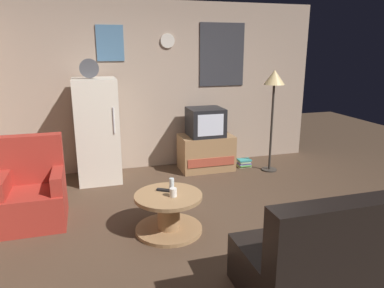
{
  "coord_description": "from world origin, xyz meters",
  "views": [
    {
      "loc": [
        -1.16,
        -3.27,
        1.93
      ],
      "look_at": [
        0.07,
        0.9,
        0.75
      ],
      "focal_mm": 33.77,
      "sensor_mm": 36.0,
      "label": 1
    }
  ],
  "objects_px": {
    "standing_lamp": "(274,85)",
    "book_stack": "(244,163)",
    "wine_glass": "(172,185)",
    "coffee_table": "(169,213)",
    "tv_stand": "(206,152)",
    "remote_control": "(164,190)",
    "fridge": "(97,131)",
    "mug_ceramic_white": "(173,192)",
    "couch": "(350,257)",
    "crt_tv": "(205,122)",
    "armchair": "(33,193)"
  },
  "relations": [
    {
      "from": "crt_tv",
      "to": "book_stack",
      "type": "distance_m",
      "value": 0.97
    },
    {
      "from": "remote_control",
      "to": "tv_stand",
      "type": "bearing_deg",
      "value": 90.18
    },
    {
      "from": "tv_stand",
      "to": "wine_glass",
      "type": "xyz_separation_m",
      "value": [
        -0.98,
        -1.76,
        0.22
      ]
    },
    {
      "from": "standing_lamp",
      "to": "couch",
      "type": "xyz_separation_m",
      "value": [
        -0.83,
        -2.86,
        -1.05
      ]
    },
    {
      "from": "crt_tv",
      "to": "mug_ceramic_white",
      "type": "relative_size",
      "value": 6.0
    },
    {
      "from": "fridge",
      "to": "coffee_table",
      "type": "height_order",
      "value": "fridge"
    },
    {
      "from": "fridge",
      "to": "mug_ceramic_white",
      "type": "bearing_deg",
      "value": -70.13
    },
    {
      "from": "fridge",
      "to": "couch",
      "type": "xyz_separation_m",
      "value": [
        1.8,
        -3.18,
        -0.44
      ]
    },
    {
      "from": "tv_stand",
      "to": "coffee_table",
      "type": "bearing_deg",
      "value": -119.52
    },
    {
      "from": "remote_control",
      "to": "armchair",
      "type": "distance_m",
      "value": 1.49
    },
    {
      "from": "wine_glass",
      "to": "coffee_table",
      "type": "bearing_deg",
      "value": -128.27
    },
    {
      "from": "crt_tv",
      "to": "book_stack",
      "type": "relative_size",
      "value": 2.54
    },
    {
      "from": "mug_ceramic_white",
      "to": "couch",
      "type": "height_order",
      "value": "couch"
    },
    {
      "from": "coffee_table",
      "to": "wine_glass",
      "type": "bearing_deg",
      "value": 51.73
    },
    {
      "from": "couch",
      "to": "armchair",
      "type": "bearing_deg",
      "value": 141.53
    },
    {
      "from": "crt_tv",
      "to": "remote_control",
      "type": "relative_size",
      "value": 3.6
    },
    {
      "from": "crt_tv",
      "to": "remote_control",
      "type": "height_order",
      "value": "crt_tv"
    },
    {
      "from": "fridge",
      "to": "book_stack",
      "type": "distance_m",
      "value": 2.41
    },
    {
      "from": "couch",
      "to": "fridge",
      "type": "bearing_deg",
      "value": 119.45
    },
    {
      "from": "remote_control",
      "to": "fridge",
      "type": "bearing_deg",
      "value": 141.59
    },
    {
      "from": "tv_stand",
      "to": "mug_ceramic_white",
      "type": "height_order",
      "value": "tv_stand"
    },
    {
      "from": "remote_control",
      "to": "coffee_table",
      "type": "bearing_deg",
      "value": -43.69
    },
    {
      "from": "tv_stand",
      "to": "crt_tv",
      "type": "height_order",
      "value": "crt_tv"
    },
    {
      "from": "standing_lamp",
      "to": "book_stack",
      "type": "distance_m",
      "value": 1.36
    },
    {
      "from": "fridge",
      "to": "tv_stand",
      "type": "distance_m",
      "value": 1.74
    },
    {
      "from": "remote_control",
      "to": "armchair",
      "type": "xyz_separation_m",
      "value": [
        -1.38,
        0.55,
        -0.1
      ]
    },
    {
      "from": "fridge",
      "to": "wine_glass",
      "type": "bearing_deg",
      "value": -68.3
    },
    {
      "from": "fridge",
      "to": "wine_glass",
      "type": "relative_size",
      "value": 11.8
    },
    {
      "from": "coffee_table",
      "to": "book_stack",
      "type": "distance_m",
      "value": 2.42
    },
    {
      "from": "fridge",
      "to": "wine_glass",
      "type": "height_order",
      "value": "fridge"
    },
    {
      "from": "crt_tv",
      "to": "standing_lamp",
      "type": "xyz_separation_m",
      "value": [
        0.97,
        -0.35,
        0.58
      ]
    },
    {
      "from": "fridge",
      "to": "remote_control",
      "type": "distance_m",
      "value": 1.83
    },
    {
      "from": "mug_ceramic_white",
      "to": "book_stack",
      "type": "distance_m",
      "value": 2.46
    },
    {
      "from": "coffee_table",
      "to": "crt_tv",
      "type": "bearing_deg",
      "value": 60.85
    },
    {
      "from": "standing_lamp",
      "to": "armchair",
      "type": "xyz_separation_m",
      "value": [
        -3.4,
        -0.82,
        -1.02
      ]
    },
    {
      "from": "mug_ceramic_white",
      "to": "wine_glass",
      "type": "bearing_deg",
      "value": 83.16
    },
    {
      "from": "tv_stand",
      "to": "couch",
      "type": "relative_size",
      "value": 0.49
    },
    {
      "from": "standing_lamp",
      "to": "armchair",
      "type": "height_order",
      "value": "standing_lamp"
    },
    {
      "from": "couch",
      "to": "book_stack",
      "type": "distance_m",
      "value": 3.17
    },
    {
      "from": "mug_ceramic_white",
      "to": "armchair",
      "type": "bearing_deg",
      "value": 153.39
    },
    {
      "from": "mug_ceramic_white",
      "to": "coffee_table",
      "type": "bearing_deg",
      "value": 121.98
    },
    {
      "from": "wine_glass",
      "to": "mug_ceramic_white",
      "type": "relative_size",
      "value": 1.67
    },
    {
      "from": "wine_glass",
      "to": "armchair",
      "type": "height_order",
      "value": "armchair"
    },
    {
      "from": "tv_stand",
      "to": "standing_lamp",
      "type": "distance_m",
      "value": 1.48
    },
    {
      "from": "fridge",
      "to": "tv_stand",
      "type": "bearing_deg",
      "value": 0.83
    },
    {
      "from": "book_stack",
      "to": "fridge",
      "type": "bearing_deg",
      "value": 178.38
    },
    {
      "from": "tv_stand",
      "to": "remote_control",
      "type": "height_order",
      "value": "tv_stand"
    },
    {
      "from": "crt_tv",
      "to": "coffee_table",
      "type": "relative_size",
      "value": 0.75
    },
    {
      "from": "armchair",
      "to": "fridge",
      "type": "bearing_deg",
      "value": 56.16
    },
    {
      "from": "tv_stand",
      "to": "standing_lamp",
      "type": "height_order",
      "value": "standing_lamp"
    }
  ]
}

